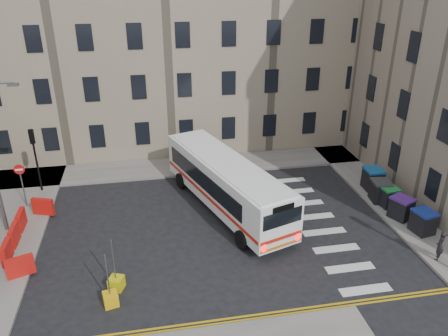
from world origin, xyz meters
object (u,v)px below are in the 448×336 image
object	(u,v)px
wheelie_bin_c	(388,196)
bollard_chevron	(116,283)
wheelie_bin_b	(401,208)
bollard_yellow	(111,299)
wheelie_bin_e	(373,179)
pedestrian	(440,246)
bus	(226,182)
wheelie_bin_a	(423,222)
wheelie_bin_d	(380,191)

from	to	relation	value
wheelie_bin_c	bollard_chevron	world-z (taller)	wheelie_bin_c
wheelie_bin_b	bollard_yellow	xyz separation A→B (m)	(-15.85, -4.05, -0.49)
wheelie_bin_c	wheelie_bin_e	world-z (taller)	wheelie_bin_e
wheelie_bin_c	pedestrian	xyz separation A→B (m)	(-0.30, -5.31, 0.16)
wheelie_bin_b	bus	bearing A→B (deg)	137.21
wheelie_bin_a	bus	bearing A→B (deg)	144.74
wheelie_bin_a	wheelie_bin_b	world-z (taller)	wheelie_bin_b
wheelie_bin_d	wheelie_bin_e	bearing A→B (deg)	86.18
wheelie_bin_e	bollard_chevron	world-z (taller)	wheelie_bin_e
bollard_yellow	bollard_chevron	distance (m)	1.03
wheelie_bin_a	wheelie_bin_d	distance (m)	3.67
wheelie_bin_a	wheelie_bin_c	size ratio (longest dim) A/B	1.08
wheelie_bin_d	bollard_yellow	size ratio (longest dim) A/B	2.22
wheelie_bin_a	wheelie_bin_e	size ratio (longest dim) A/B	0.94
wheelie_bin_c	bollard_chevron	size ratio (longest dim) A/B	2.01
wheelie_bin_a	wheelie_bin_b	bearing A→B (deg)	93.00
wheelie_bin_d	bollard_chevron	world-z (taller)	wheelie_bin_d
wheelie_bin_b	wheelie_bin_c	distance (m)	1.43
wheelie_bin_b	pedestrian	bearing A→B (deg)	-118.75
bus	wheelie_bin_d	xyz separation A→B (m)	(9.33, -1.05, -0.94)
wheelie_bin_b	wheelie_bin_d	xyz separation A→B (m)	(-0.17, 2.08, 0.02)
wheelie_bin_c	bollard_yellow	distance (m)	16.79
wheelie_bin_c	wheelie_bin_d	size ratio (longest dim) A/B	0.91
bollard_chevron	wheelie_bin_d	bearing A→B (deg)	18.29
wheelie_bin_b	wheelie_bin_c	xyz separation A→B (m)	(0.01, 1.43, -0.03)
wheelie_bin_b	wheelie_bin_d	size ratio (longest dim) A/B	1.10
wheelie_bin_a	wheelie_bin_d	world-z (taller)	wheelie_bin_d
wheelie_bin_b	wheelie_bin_e	xyz separation A→B (m)	(0.17, 3.60, 0.06)
bus	bollard_chevron	distance (m)	8.83
wheelie_bin_a	bollard_yellow	distance (m)	16.40
wheelie_bin_a	wheelie_bin_d	bearing A→B (deg)	88.34
bus	bollard_yellow	bearing A→B (deg)	-149.76
wheelie_bin_a	bollard_yellow	xyz separation A→B (m)	(-16.20, -2.49, -0.49)
pedestrian	bollard_chevron	size ratio (longest dim) A/B	2.55
pedestrian	bollard_yellow	distance (m)	15.58
wheelie_bin_b	bollard_yellow	bearing A→B (deg)	169.76
wheelie_bin_b	wheelie_bin_e	distance (m)	3.61
wheelie_bin_d	bollard_yellow	world-z (taller)	wheelie_bin_d
bus	wheelie_bin_b	xyz separation A→B (m)	(9.50, -3.13, -0.97)
pedestrian	wheelie_bin_c	bearing A→B (deg)	-137.17
wheelie_bin_a	bollard_yellow	bearing A→B (deg)	178.90
wheelie_bin_b	bollard_chevron	distance (m)	15.95
wheelie_bin_e	bollard_chevron	distance (m)	17.16
wheelie_bin_c	bollard_chevron	bearing A→B (deg)	-170.69
wheelie_bin_c	wheelie_bin_e	distance (m)	2.18
wheelie_bin_e	wheelie_bin_d	bearing A→B (deg)	-100.46
wheelie_bin_c	bollard_chevron	xyz separation A→B (m)	(-15.66, -4.47, -0.46)
bollard_yellow	wheelie_bin_a	bearing A→B (deg)	8.74
bus	pedestrian	size ratio (longest dim) A/B	7.44
wheelie_bin_a	bollard_yellow	world-z (taller)	wheelie_bin_a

